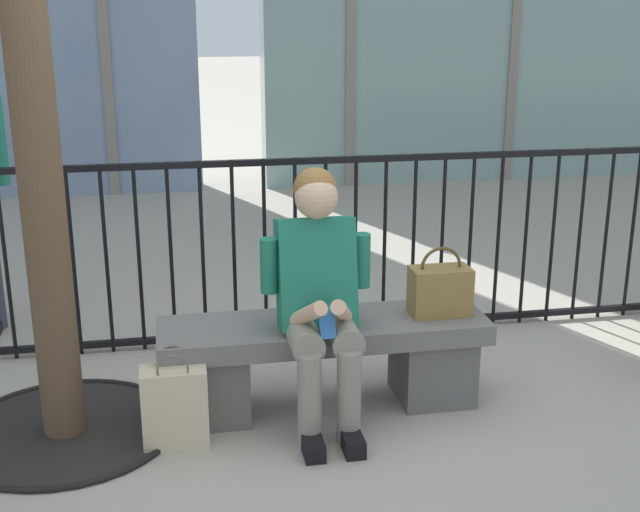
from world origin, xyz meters
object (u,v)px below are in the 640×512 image
(handbag_on_bench, at_px, (440,290))
(shopping_bag, at_px, (175,406))
(seated_person_with_phone, at_px, (319,291))
(stone_bench, at_px, (324,355))

(handbag_on_bench, bearing_deg, shopping_bag, -169.58)
(shopping_bag, bearing_deg, seated_person_with_phone, 10.14)
(seated_person_with_phone, height_order, handbag_on_bench, seated_person_with_phone)
(stone_bench, xyz_separation_m, handbag_on_bench, (0.58, -0.01, 0.31))
(handbag_on_bench, bearing_deg, seated_person_with_phone, -169.28)
(stone_bench, height_order, shopping_bag, shopping_bag)
(shopping_bag, bearing_deg, stone_bench, 18.97)
(seated_person_with_phone, relative_size, handbag_on_bench, 3.49)
(seated_person_with_phone, bearing_deg, stone_bench, 70.08)
(stone_bench, height_order, seated_person_with_phone, seated_person_with_phone)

